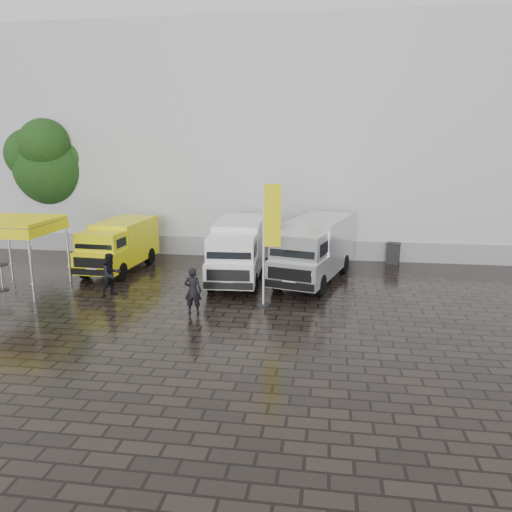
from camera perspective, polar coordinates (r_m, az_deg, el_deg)
The scene contains 13 objects.
ground at distance 18.75m, azimuth -0.15°, elevation -5.66°, with size 120.00×120.00×0.00m, color black.
exhibition_hall at distance 33.57m, azimuth 7.53°, elevation 12.90°, with size 44.00×16.00×12.00m, color silver.
hall_plinth at distance 26.11m, azimuth 6.82°, elevation 0.75°, with size 44.00×0.15×1.00m, color gray.
van_yellow at distance 24.28m, azimuth -15.41°, elevation 1.02°, with size 1.93×5.01×2.31m, color #FFF90D, non-canonical shape.
van_white at distance 21.83m, azimuth -2.08°, elevation 0.50°, with size 1.96×5.89×2.55m, color white, non-canonical shape.
van_silver at distance 21.81m, azimuth 6.62°, elevation 0.57°, with size 2.06×6.18×2.68m, color silver, non-canonical shape.
canopy_tent at distance 22.23m, azimuth -25.83°, elevation 3.30°, with size 2.94×2.94×2.96m.
flagpole at distance 18.08m, azimuth 1.43°, elevation 2.19°, with size 0.88×0.50×4.70m.
tree at distance 30.64m, azimuth -22.31°, elevation 9.79°, with size 4.16×4.21×7.46m.
cocktail_table at distance 22.97m, azimuth -27.07°, elevation -2.18°, with size 0.60×0.60×1.10m, color black.
wheelie_bin at distance 25.87m, azimuth 15.40°, elevation 0.33°, with size 0.64×0.64×1.06m, color black.
person_front at distance 17.77m, azimuth -7.23°, elevation -3.96°, with size 0.61×0.40×1.69m, color black.
person_tent at distance 20.54m, azimuth -16.21°, elevation -2.03°, with size 0.83×0.65×1.71m, color black.
Camera 1 is at (2.67, -17.56, 6.00)m, focal length 35.00 mm.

